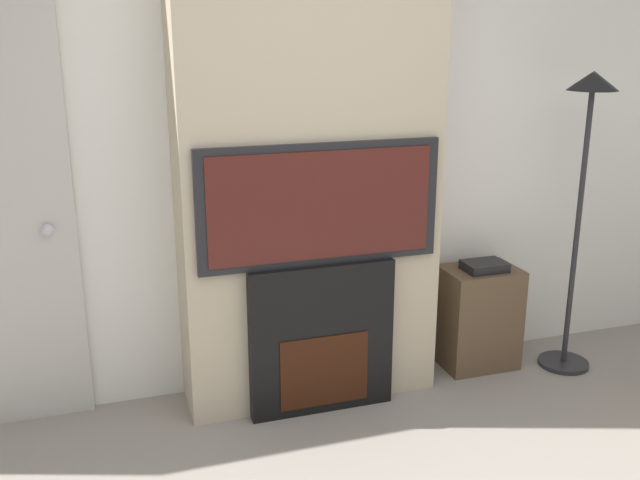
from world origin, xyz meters
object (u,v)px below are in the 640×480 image
(floor_lamp, at_px, (585,162))
(fireplace, at_px, (320,337))
(television, at_px, (320,204))
(media_stand, at_px, (478,316))

(floor_lamp, bearing_deg, fireplace, -179.54)
(television, xyz_separation_m, floor_lamp, (1.49, 0.01, 0.12))
(fireplace, distance_m, floor_lamp, 1.69)
(media_stand, bearing_deg, television, -169.56)
(fireplace, xyz_separation_m, television, (0.00, -0.00, 0.69))
(television, relative_size, floor_lamp, 0.71)
(floor_lamp, distance_m, media_stand, 1.03)
(fireplace, bearing_deg, floor_lamp, 0.46)
(fireplace, xyz_separation_m, floor_lamp, (1.49, 0.01, 0.81))
(fireplace, relative_size, floor_lamp, 0.47)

